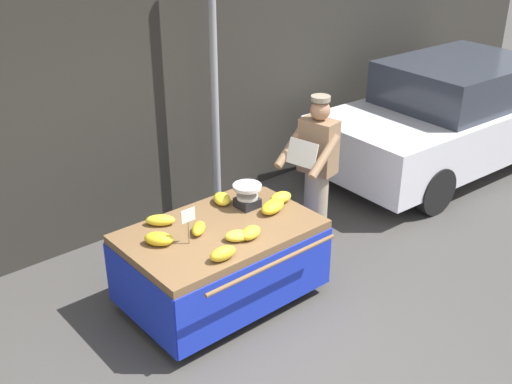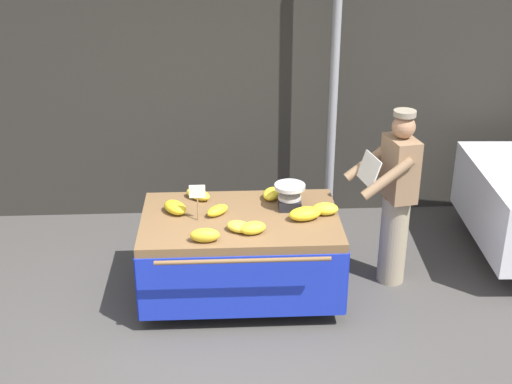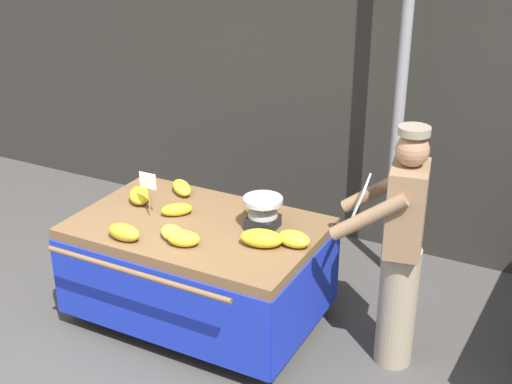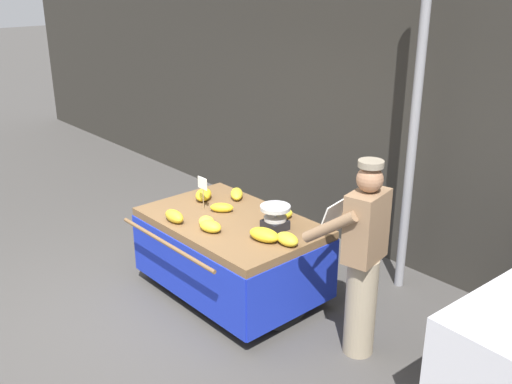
{
  "view_description": "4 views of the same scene",
  "coord_description": "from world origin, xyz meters",
  "px_view_note": "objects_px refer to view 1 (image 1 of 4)",
  "views": [
    {
      "loc": [
        -2.78,
        -3.0,
        3.66
      ],
      "look_at": [
        0.6,
        1.0,
        1.06
      ],
      "focal_mm": 44.2,
      "sensor_mm": 36.0,
      "label": 1
    },
    {
      "loc": [
        0.05,
        -4.54,
        3.59
      ],
      "look_at": [
        0.33,
        0.93,
        1.1
      ],
      "focal_mm": 49.08,
      "sensor_mm": 36.0,
      "label": 2
    },
    {
      "loc": [
        2.63,
        -2.71,
        3.05
      ],
      "look_at": [
        0.61,
        1.15,
        1.1
      ],
      "focal_mm": 48.48,
      "sensor_mm": 36.0,
      "label": 3
    },
    {
      "loc": [
        4.23,
        -2.23,
        3.08
      ],
      "look_at": [
        0.5,
        1.08,
        1.17
      ],
      "focal_mm": 41.17,
      "sensor_mm": 36.0,
      "label": 4
    }
  ],
  "objects_px": {
    "banana_cart": "(221,248)",
    "banana_bunch_7": "(222,199)",
    "banana_bunch_6": "(159,239)",
    "vendor_person": "(316,173)",
    "weighing_scale": "(247,196)",
    "banana_bunch_1": "(273,207)",
    "parked_car": "(450,116)",
    "price_sign": "(188,219)",
    "banana_bunch_0": "(251,233)",
    "street_pole": "(214,81)",
    "banana_bunch_4": "(237,236)",
    "banana_bunch_8": "(160,220)",
    "banana_bunch_5": "(223,253)",
    "banana_bunch_3": "(199,229)",
    "banana_bunch_2": "(281,198)"
  },
  "relations": [
    {
      "from": "banana_bunch_2",
      "to": "banana_bunch_3",
      "type": "xyz_separation_m",
      "value": [
        -0.96,
        0.03,
        -0.01
      ]
    },
    {
      "from": "banana_bunch_0",
      "to": "parked_car",
      "type": "distance_m",
      "value": 4.34
    },
    {
      "from": "banana_cart",
      "to": "banana_bunch_7",
      "type": "xyz_separation_m",
      "value": [
        0.31,
        0.37,
        0.26
      ]
    },
    {
      "from": "banana_cart",
      "to": "banana_bunch_2",
      "type": "height_order",
      "value": "banana_bunch_2"
    },
    {
      "from": "banana_bunch_4",
      "to": "vendor_person",
      "type": "distance_m",
      "value": 1.53
    },
    {
      "from": "street_pole",
      "to": "banana_bunch_1",
      "type": "xyz_separation_m",
      "value": [
        -0.45,
        -1.49,
        -0.8
      ]
    },
    {
      "from": "banana_bunch_5",
      "to": "banana_bunch_6",
      "type": "bearing_deg",
      "value": 116.6
    },
    {
      "from": "banana_cart",
      "to": "banana_bunch_8",
      "type": "distance_m",
      "value": 0.61
    },
    {
      "from": "banana_bunch_8",
      "to": "banana_bunch_5",
      "type": "bearing_deg",
      "value": -84.65
    },
    {
      "from": "weighing_scale",
      "to": "banana_bunch_6",
      "type": "bearing_deg",
      "value": -177.32
    },
    {
      "from": "banana_bunch_2",
      "to": "banana_bunch_5",
      "type": "relative_size",
      "value": 0.94
    },
    {
      "from": "banana_cart",
      "to": "parked_car",
      "type": "xyz_separation_m",
      "value": [
        4.35,
        0.51,
        0.14
      ]
    },
    {
      "from": "price_sign",
      "to": "street_pole",
      "type": "bearing_deg",
      "value": 46.4
    },
    {
      "from": "banana_bunch_1",
      "to": "banana_bunch_3",
      "type": "bearing_deg",
      "value": 170.28
    },
    {
      "from": "price_sign",
      "to": "banana_bunch_0",
      "type": "height_order",
      "value": "price_sign"
    },
    {
      "from": "parked_car",
      "to": "vendor_person",
      "type": "bearing_deg",
      "value": -173.91
    },
    {
      "from": "banana_bunch_8",
      "to": "banana_cart",
      "type": "bearing_deg",
      "value": -45.95
    },
    {
      "from": "weighing_scale",
      "to": "banana_bunch_4",
      "type": "height_order",
      "value": "weighing_scale"
    },
    {
      "from": "banana_cart",
      "to": "parked_car",
      "type": "relative_size",
      "value": 0.45
    },
    {
      "from": "banana_bunch_0",
      "to": "vendor_person",
      "type": "bearing_deg",
      "value": 21.16
    },
    {
      "from": "price_sign",
      "to": "banana_bunch_0",
      "type": "xyz_separation_m",
      "value": [
        0.47,
        -0.27,
        -0.19
      ]
    },
    {
      "from": "street_pole",
      "to": "banana_bunch_4",
      "type": "xyz_separation_m",
      "value": [
        -1.04,
        -1.68,
        -0.82
      ]
    },
    {
      "from": "banana_bunch_4",
      "to": "banana_bunch_7",
      "type": "height_order",
      "value": "banana_bunch_7"
    },
    {
      "from": "weighing_scale",
      "to": "parked_car",
      "type": "xyz_separation_m",
      "value": [
        3.9,
        0.35,
        -0.18
      ]
    },
    {
      "from": "banana_bunch_0",
      "to": "banana_bunch_7",
      "type": "relative_size",
      "value": 0.96
    },
    {
      "from": "banana_bunch_2",
      "to": "price_sign",
      "type": "bearing_deg",
      "value": -176.65
    },
    {
      "from": "banana_bunch_2",
      "to": "banana_bunch_6",
      "type": "xyz_separation_m",
      "value": [
        -1.34,
        0.09,
        0.0
      ]
    },
    {
      "from": "weighing_scale",
      "to": "banana_bunch_6",
      "type": "height_order",
      "value": "weighing_scale"
    },
    {
      "from": "weighing_scale",
      "to": "banana_bunch_1",
      "type": "relative_size",
      "value": 0.96
    },
    {
      "from": "banana_bunch_1",
      "to": "banana_bunch_3",
      "type": "height_order",
      "value": "banana_bunch_1"
    },
    {
      "from": "banana_cart",
      "to": "weighing_scale",
      "type": "height_order",
      "value": "weighing_scale"
    },
    {
      "from": "price_sign",
      "to": "banana_bunch_7",
      "type": "distance_m",
      "value": 0.82
    },
    {
      "from": "banana_cart",
      "to": "price_sign",
      "type": "distance_m",
      "value": 0.59
    },
    {
      "from": "parked_car",
      "to": "banana_bunch_4",
      "type": "bearing_deg",
      "value": -169.82
    },
    {
      "from": "banana_bunch_5",
      "to": "banana_bunch_7",
      "type": "xyz_separation_m",
      "value": [
        0.61,
        0.81,
        -0.01
      ]
    },
    {
      "from": "banana_bunch_1",
      "to": "vendor_person",
      "type": "xyz_separation_m",
      "value": [
        0.87,
        0.28,
        0.0
      ]
    },
    {
      "from": "banana_bunch_5",
      "to": "banana_bunch_7",
      "type": "distance_m",
      "value": 1.02
    },
    {
      "from": "banana_bunch_6",
      "to": "vendor_person",
      "type": "xyz_separation_m",
      "value": [
        2.02,
        0.09,
        0.0
      ]
    },
    {
      "from": "weighing_scale",
      "to": "banana_bunch_5",
      "type": "bearing_deg",
      "value": -141.64
    },
    {
      "from": "banana_bunch_4",
      "to": "banana_bunch_6",
      "type": "bearing_deg",
      "value": 145.61
    },
    {
      "from": "weighing_scale",
      "to": "banana_bunch_4",
      "type": "xyz_separation_m",
      "value": [
        -0.47,
        -0.43,
        -0.07
      ]
    },
    {
      "from": "price_sign",
      "to": "weighing_scale",
      "type": "bearing_deg",
      "value": 14.18
    },
    {
      "from": "weighing_scale",
      "to": "banana_bunch_5",
      "type": "height_order",
      "value": "weighing_scale"
    },
    {
      "from": "weighing_scale",
      "to": "banana_bunch_5",
      "type": "relative_size",
      "value": 1.12
    },
    {
      "from": "banana_bunch_7",
      "to": "vendor_person",
      "type": "xyz_separation_m",
      "value": [
        1.13,
        -0.17,
        0.01
      ]
    },
    {
      "from": "price_sign",
      "to": "banana_bunch_4",
      "type": "bearing_deg",
      "value": -32.56
    },
    {
      "from": "banana_cart",
      "to": "banana_bunch_0",
      "type": "xyz_separation_m",
      "value": [
        0.1,
        -0.32,
        0.26
      ]
    },
    {
      "from": "price_sign",
      "to": "banana_bunch_1",
      "type": "distance_m",
      "value": 0.96
    },
    {
      "from": "banana_bunch_4",
      "to": "weighing_scale",
      "type": "bearing_deg",
      "value": 42.51
    },
    {
      "from": "banana_bunch_0",
      "to": "street_pole",
      "type": "bearing_deg",
      "value": 62.0
    }
  ]
}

